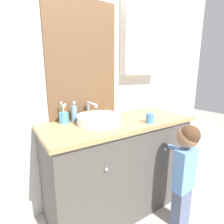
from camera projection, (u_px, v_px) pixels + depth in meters
The scene contains 7 objects.
wall_back at pixel (103, 72), 1.72m from camera, with size 3.20×0.18×2.50m.
vanity_counter at pixel (119, 164), 1.64m from camera, with size 1.35×0.58×0.86m.
sink_basin at pixel (99, 119), 1.45m from camera, with size 0.36×0.41×0.16m.
toothbrush_holder at pixel (64, 117), 1.45m from camera, with size 0.08×0.08×0.18m.
soap_dispenser at pixel (74, 113), 1.49m from camera, with size 0.05×0.05×0.18m.
child_figure at pixel (185, 166), 1.39m from camera, with size 0.18×0.43×0.89m.
drinking_cup at pixel (150, 118), 1.47m from camera, with size 0.07×0.07×0.08m, color #4789D1.
Camera 1 is at (-0.86, -0.91, 1.27)m, focal length 28.00 mm.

